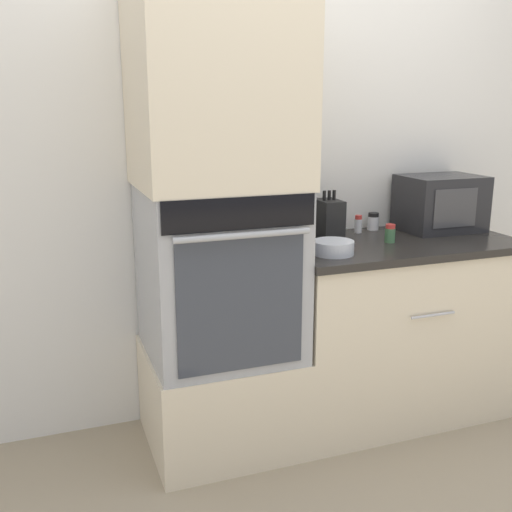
% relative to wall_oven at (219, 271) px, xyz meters
% --- Properties ---
extents(ground_plane, '(12.00, 12.00, 0.00)m').
position_rel_wall_oven_xyz_m(ground_plane, '(0.32, -0.30, -0.80)').
color(ground_plane, gray).
extents(wall_back, '(8.00, 0.05, 2.50)m').
position_rel_wall_oven_xyz_m(wall_back, '(0.32, 0.33, 0.45)').
color(wall_back, silver).
rests_on(wall_back, ground_plane).
extents(oven_cabinet_base, '(0.64, 0.60, 0.44)m').
position_rel_wall_oven_xyz_m(oven_cabinet_base, '(-0.00, 0.00, -0.58)').
color(oven_cabinet_base, beige).
rests_on(oven_cabinet_base, ground_plane).
extents(wall_oven, '(0.62, 0.64, 0.72)m').
position_rel_wall_oven_xyz_m(wall_oven, '(0.00, 0.00, 0.00)').
color(wall_oven, '#9EA0A5').
rests_on(wall_oven, oven_cabinet_base).
extents(oven_cabinet_upper, '(0.64, 0.60, 0.85)m').
position_rel_wall_oven_xyz_m(oven_cabinet_upper, '(-0.00, 0.00, 0.79)').
color(oven_cabinet_upper, beige).
rests_on(oven_cabinet_upper, wall_oven).
extents(counter_unit, '(1.13, 0.63, 0.87)m').
position_rel_wall_oven_xyz_m(counter_unit, '(0.87, 0.00, -0.37)').
color(counter_unit, beige).
rests_on(counter_unit, ground_plane).
extents(microwave, '(0.39, 0.30, 0.28)m').
position_rel_wall_oven_xyz_m(microwave, '(1.20, 0.13, 0.20)').
color(microwave, '#232326').
rests_on(microwave, counter_unit).
extents(knife_block, '(0.10, 0.16, 0.23)m').
position_rel_wall_oven_xyz_m(knife_block, '(0.59, 0.15, 0.16)').
color(knife_block, black).
rests_on(knife_block, counter_unit).
extents(bowl, '(0.18, 0.18, 0.06)m').
position_rel_wall_oven_xyz_m(bowl, '(0.47, -0.14, 0.10)').
color(bowl, silver).
rests_on(bowl, counter_unit).
extents(condiment_jar_near, '(0.05, 0.05, 0.08)m').
position_rel_wall_oven_xyz_m(condiment_jar_near, '(0.82, -0.03, 0.11)').
color(condiment_jar_near, '#427047').
rests_on(condiment_jar_near, counter_unit).
extents(condiment_jar_mid, '(0.04, 0.04, 0.09)m').
position_rel_wall_oven_xyz_m(condiment_jar_mid, '(0.79, 0.21, 0.11)').
color(condiment_jar_mid, silver).
rests_on(condiment_jar_mid, counter_unit).
extents(condiment_jar_far, '(0.06, 0.06, 0.09)m').
position_rel_wall_oven_xyz_m(condiment_jar_far, '(0.89, 0.25, 0.11)').
color(condiment_jar_far, silver).
rests_on(condiment_jar_far, counter_unit).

